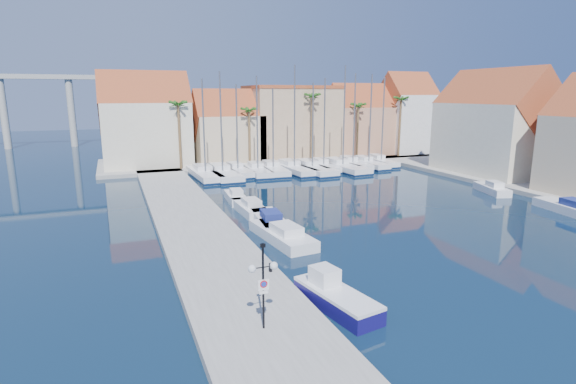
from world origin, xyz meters
The scene contains 36 objects.
ground centered at (0.00, 0.00, 0.00)m, with size 260.00×260.00×0.00m, color black.
quay_west centered at (-9.00, 13.50, 0.25)m, with size 6.00×77.00×0.50m, color gray.
shore_north centered at (10.00, 48.00, 0.25)m, with size 54.00×16.00×0.50m, color gray.
shore_east centered at (32.00, 15.00, 0.25)m, with size 12.00×60.00×0.50m, color gray.
lamp_post centered at (-9.03, -3.70, 3.11)m, with size 1.35×0.37×3.98m.
bollard centered at (-6.60, 2.34, 0.76)m, with size 0.21×0.21×0.51m, color black.
fishing_boat centered at (-4.70, -2.20, 0.62)m, with size 2.71×5.57×1.87m.
motorboat_west_0 centered at (-3.41, 8.78, 0.51)m, with size 3.06×7.46×1.40m.
motorboat_west_1 centered at (-3.06, 12.76, 0.51)m, with size 2.69×6.56×1.40m.
motorboat_west_2 centered at (-3.36, 17.46, 0.51)m, with size 2.05×6.09×1.40m.
motorboat_west_3 centered at (-3.48, 22.03, 0.51)m, with size 1.98×5.11×1.40m.
motorboat_east_0 centered at (23.98, 6.57, 0.51)m, with size 3.15×6.96×1.40m.
motorboat_east_1 centered at (23.98, 15.73, 0.51)m, with size 3.21×5.59×1.40m.
sailboat_0 centered at (-3.88, 36.21, 0.57)m, with size 3.27×10.83×12.56m.
sailboat_1 centered at (-1.67, 36.10, 0.57)m, with size 3.27×11.62×13.46m.
sailboat_2 centered at (0.64, 36.96, 0.60)m, with size 2.92×8.82×11.94m.
sailboat_3 centered at (3.23, 36.13, 0.61)m, with size 2.97×9.22×12.99m.
sailboat_4 centered at (5.53, 36.44, 0.57)m, with size 3.30×9.91×11.42m.
sailboat_5 centered at (8.47, 36.29, 0.59)m, with size 3.60×11.21×14.49m.
sailboat_6 centered at (10.80, 35.41, 0.56)m, with size 3.51×11.46×12.19m.
sailboat_7 centered at (13.10, 36.30, 0.61)m, with size 2.90×8.87×12.81m.
sailboat_8 centered at (15.47, 35.30, 0.58)m, with size 3.96×11.86×14.52m.
sailboat_9 centered at (18.03, 36.71, 0.61)m, with size 2.73×9.34×13.57m.
sailboat_10 centered at (20.33, 36.14, 0.62)m, with size 2.91×8.90×13.48m.
sailboat_11 centered at (23.12, 37.03, 0.63)m, with size 2.44×8.27×13.07m.
building_0 centered at (-10.00, 47.00, 6.52)m, with size 12.30×9.00×13.50m.
building_1 centered at (2.00, 47.00, 5.30)m, with size 10.30×8.00×11.00m.
building_2 centered at (13.00, 48.00, 6.26)m, with size 14.20×10.20×11.50m.
building_3 centered at (25.00, 47.00, 5.86)m, with size 10.30×8.00×12.00m.
building_4 centered at (34.00, 46.00, 6.97)m, with size 8.30×8.00×14.00m.
building_6 centered at (32.00, 24.00, 6.52)m, with size 9.00×14.30×13.50m.
palm_0 centered at (-6.00, 42.00, 9.08)m, with size 2.60×2.60×10.15m.
palm_1 centered at (4.00, 42.00, 8.14)m, with size 2.60×2.60×9.15m.
palm_2 centered at (14.00, 42.00, 10.02)m, with size 2.60×2.60×11.15m.
palm_3 centered at (22.00, 42.00, 8.61)m, with size 2.60×2.60×9.65m.
palm_4 centered at (30.00, 42.00, 9.55)m, with size 2.60×2.60×10.65m.
Camera 1 is at (-14.70, -21.12, 10.76)m, focal length 28.00 mm.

